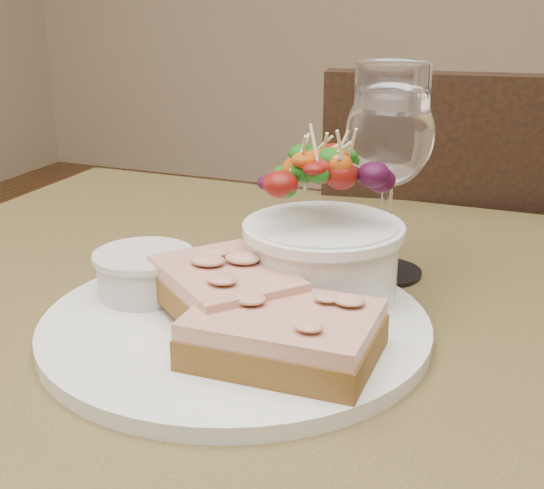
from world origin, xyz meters
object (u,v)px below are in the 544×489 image
at_px(dinner_plate, 235,326).
at_px(sandwich_back, 226,289).
at_px(cafe_table, 236,442).
at_px(ramekin, 144,271).
at_px(salad_bowl, 324,225).
at_px(chair_far, 462,444).
at_px(sandwich_front, 284,334).
at_px(wine_glass, 390,140).

relative_size(dinner_plate, sandwich_back, 2.11).
bearing_deg(cafe_table, sandwich_back, -120.72).
bearing_deg(dinner_plate, ramekin, 169.72).
distance_m(sandwich_back, salad_bowl, 0.09).
bearing_deg(ramekin, cafe_table, -7.46).
bearing_deg(salad_bowl, dinner_plate, -124.46).
bearing_deg(dinner_plate, chair_far, 79.36).
relative_size(dinner_plate, ramekin, 3.91).
relative_size(sandwich_front, salad_bowl, 0.99).
height_order(chair_far, wine_glass, wine_glass).
height_order(sandwich_front, wine_glass, wine_glass).
bearing_deg(sandwich_back, salad_bowl, 90.70).
distance_m(sandwich_front, ramekin, 0.15).
relative_size(chair_far, dinner_plate, 3.06).
xyz_separation_m(chair_far, sandwich_front, (-0.06, -0.65, 0.49)).
height_order(cafe_table, salad_bowl, salad_bowl).
bearing_deg(sandwich_front, salad_bowl, 93.56).
bearing_deg(salad_bowl, ramekin, -158.84).
height_order(ramekin, wine_glass, wine_glass).
xyz_separation_m(sandwich_back, ramekin, (-0.08, 0.02, -0.00)).
bearing_deg(salad_bowl, chair_far, 82.83).
xyz_separation_m(sandwich_back, wine_glass, (0.08, 0.16, 0.09)).
bearing_deg(salad_bowl, sandwich_back, -128.03).
relative_size(dinner_plate, wine_glass, 1.68).
bearing_deg(sandwich_back, wine_glass, 101.77).
distance_m(dinner_plate, sandwich_front, 0.07).
relative_size(cafe_table, ramekin, 10.65).
bearing_deg(sandwich_front, cafe_table, 140.32).
relative_size(cafe_table, sandwich_back, 5.73).
bearing_deg(sandwich_front, wine_glass, 83.44).
relative_size(sandwich_front, wine_glass, 0.72).
xyz_separation_m(cafe_table, sandwich_back, (-0.00, -0.01, 0.14)).
xyz_separation_m(sandwich_front, salad_bowl, (-0.01, 0.11, 0.04)).
height_order(chair_far, sandwich_back, chair_far).
xyz_separation_m(chair_far, wine_glass, (-0.04, -0.45, 0.58)).
xyz_separation_m(cafe_table, sandwich_front, (0.06, -0.05, 0.13)).
relative_size(sandwich_back, salad_bowl, 1.10).
distance_m(dinner_plate, wine_glass, 0.21).
bearing_deg(sandwich_front, sandwich_back, 145.26).
xyz_separation_m(chair_far, dinner_plate, (-0.11, -0.61, 0.46)).
bearing_deg(cafe_table, dinner_plate, -52.79).
height_order(dinner_plate, ramekin, ramekin).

